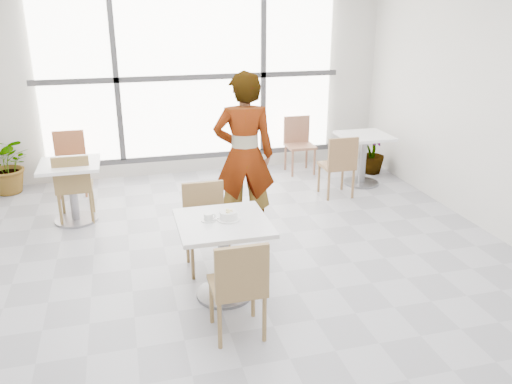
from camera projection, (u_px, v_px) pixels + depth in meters
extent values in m
plane|color=#9E9EA5|center=(248.00, 276.00, 5.15)|extent=(7.00, 7.00, 0.00)
plane|color=silver|center=(191.00, 77.00, 7.80)|extent=(6.00, 0.00, 6.00)
cube|color=white|center=(192.00, 77.00, 7.74)|extent=(4.40, 0.04, 2.40)
cube|color=#3F3F42|center=(192.00, 77.00, 7.72)|extent=(4.60, 0.05, 0.08)
cube|color=#3F3F42|center=(116.00, 80.00, 7.45)|extent=(0.08, 0.05, 2.40)
cube|color=#3F3F42|center=(263.00, 75.00, 7.98)|extent=(0.08, 0.05, 2.40)
cube|color=#3F3F42|center=(196.00, 156.00, 8.14)|extent=(4.60, 0.05, 0.08)
cube|color=silver|center=(223.00, 223.00, 4.56)|extent=(0.80, 0.80, 0.04)
cylinder|color=slate|center=(224.00, 261.00, 4.69)|extent=(0.10, 0.10, 0.71)
cylinder|color=slate|center=(225.00, 293.00, 4.81)|extent=(0.52, 0.52, 0.03)
cube|color=olive|center=(237.00, 286.00, 4.14)|extent=(0.42, 0.42, 0.04)
cube|color=olive|center=(242.00, 272.00, 3.89)|extent=(0.42, 0.04, 0.42)
cylinder|color=olive|center=(253.00, 295.00, 4.42)|extent=(0.04, 0.04, 0.41)
cylinder|color=olive|center=(264.00, 319.00, 4.10)|extent=(0.04, 0.04, 0.41)
cylinder|color=olive|center=(211.00, 301.00, 4.34)|extent=(0.04, 0.04, 0.41)
cylinder|color=olive|center=(220.00, 326.00, 4.01)|extent=(0.04, 0.04, 0.41)
cube|color=olive|center=(207.00, 230.00, 5.15)|extent=(0.42, 0.42, 0.04)
cube|color=olive|center=(203.00, 202.00, 5.25)|extent=(0.42, 0.04, 0.42)
cylinder|color=olive|center=(193.00, 260.00, 5.03)|extent=(0.04, 0.04, 0.41)
cylinder|color=olive|center=(188.00, 244.00, 5.35)|extent=(0.04, 0.04, 0.41)
cylinder|color=olive|center=(229.00, 256.00, 5.11)|extent=(0.04, 0.04, 0.41)
cylinder|color=olive|center=(222.00, 241.00, 5.44)|extent=(0.04, 0.04, 0.41)
cylinder|color=white|center=(229.00, 219.00, 4.58)|extent=(0.21, 0.21, 0.01)
cylinder|color=white|center=(229.00, 215.00, 4.57)|extent=(0.16, 0.16, 0.07)
torus|color=white|center=(229.00, 212.00, 4.56)|extent=(0.16, 0.16, 0.01)
cylinder|color=#D0AC88|center=(229.00, 215.00, 4.57)|extent=(0.14, 0.14, 0.05)
cylinder|color=#F8E8A0|center=(232.00, 212.00, 4.55)|extent=(0.03, 0.03, 0.02)
cylinder|color=beige|center=(228.00, 212.00, 4.55)|extent=(0.03, 0.03, 0.01)
cylinder|color=beige|center=(229.00, 211.00, 4.56)|extent=(0.03, 0.03, 0.01)
cylinder|color=beige|center=(228.00, 210.00, 4.57)|extent=(0.03, 0.03, 0.02)
cylinder|color=beige|center=(229.00, 211.00, 4.55)|extent=(0.03, 0.03, 0.01)
cylinder|color=beige|center=(227.00, 213.00, 4.52)|extent=(0.03, 0.03, 0.01)
cylinder|color=beige|center=(227.00, 212.00, 4.53)|extent=(0.03, 0.03, 0.01)
cylinder|color=beige|center=(228.00, 210.00, 4.58)|extent=(0.03, 0.03, 0.02)
cylinder|color=#F4EE9D|center=(228.00, 213.00, 4.52)|extent=(0.03, 0.03, 0.01)
cylinder|color=beige|center=(231.00, 211.00, 4.58)|extent=(0.03, 0.03, 0.02)
cylinder|color=beige|center=(230.00, 210.00, 4.58)|extent=(0.03, 0.03, 0.02)
cylinder|color=silver|center=(208.00, 220.00, 4.56)|extent=(0.13, 0.13, 0.01)
cylinder|color=silver|center=(208.00, 217.00, 4.55)|extent=(0.08, 0.08, 0.06)
torus|color=silver|center=(213.00, 216.00, 4.56)|extent=(0.05, 0.01, 0.05)
cylinder|color=black|center=(208.00, 214.00, 4.54)|extent=(0.07, 0.07, 0.00)
cube|color=#B0AFB3|center=(214.00, 220.00, 4.55)|extent=(0.09, 0.05, 0.00)
sphere|color=#B0AFB3|center=(218.00, 219.00, 4.58)|extent=(0.02, 0.02, 0.02)
imported|color=black|center=(244.00, 155.00, 5.81)|extent=(0.75, 0.55, 1.88)
cube|color=white|center=(69.00, 165.00, 6.19)|extent=(0.70, 0.70, 0.04)
cylinder|color=gray|center=(73.00, 194.00, 6.32)|extent=(0.10, 0.10, 0.71)
cylinder|color=gray|center=(77.00, 220.00, 6.44)|extent=(0.52, 0.52, 0.03)
cube|color=white|center=(365.00, 136.00, 7.51)|extent=(0.70, 0.70, 0.04)
cylinder|color=gray|center=(363.00, 161.00, 7.64)|extent=(0.10, 0.10, 0.71)
cylinder|color=gray|center=(361.00, 183.00, 7.75)|extent=(0.52, 0.52, 0.03)
cube|color=olive|center=(75.00, 187.00, 6.34)|extent=(0.42, 0.42, 0.04)
cube|color=olive|center=(71.00, 174.00, 6.09)|extent=(0.42, 0.04, 0.42)
cylinder|color=olive|center=(93.00, 198.00, 6.62)|extent=(0.04, 0.04, 0.41)
cylinder|color=olive|center=(92.00, 208.00, 6.30)|extent=(0.04, 0.04, 0.41)
cylinder|color=olive|center=(63.00, 200.00, 6.54)|extent=(0.04, 0.04, 0.41)
cylinder|color=olive|center=(60.00, 211.00, 6.21)|extent=(0.04, 0.04, 0.41)
cube|color=#A15C38|center=(70.00, 165.00, 7.20)|extent=(0.42, 0.42, 0.04)
cube|color=#A15C38|center=(69.00, 145.00, 7.29)|extent=(0.42, 0.04, 0.42)
cylinder|color=#A15C38|center=(58.00, 185.00, 7.07)|extent=(0.04, 0.04, 0.41)
cylinder|color=#A15C38|center=(60.00, 177.00, 7.40)|extent=(0.04, 0.04, 0.41)
cylinder|color=#A15C38|center=(85.00, 183.00, 7.16)|extent=(0.04, 0.04, 0.41)
cylinder|color=#A15C38|center=(86.00, 175.00, 7.48)|extent=(0.04, 0.04, 0.41)
cube|color=olive|center=(336.00, 166.00, 7.16)|extent=(0.42, 0.42, 0.04)
cube|color=olive|center=(343.00, 153.00, 6.91)|extent=(0.42, 0.04, 0.42)
cylinder|color=olive|center=(342.00, 176.00, 7.44)|extent=(0.04, 0.04, 0.41)
cylinder|color=olive|center=(353.00, 184.00, 7.12)|extent=(0.04, 0.04, 0.41)
cylinder|color=olive|center=(319.00, 178.00, 7.36)|extent=(0.04, 0.04, 0.41)
cylinder|color=olive|center=(329.00, 186.00, 7.03)|extent=(0.04, 0.04, 0.41)
cube|color=#9D694E|center=(300.00, 146.00, 8.12)|extent=(0.42, 0.42, 0.04)
cube|color=#9D694E|center=(297.00, 129.00, 8.21)|extent=(0.42, 0.04, 0.42)
cylinder|color=#9D694E|center=(293.00, 164.00, 7.99)|extent=(0.04, 0.04, 0.41)
cylinder|color=#9D694E|center=(285.00, 158.00, 8.32)|extent=(0.04, 0.04, 0.41)
cylinder|color=#9D694E|center=(314.00, 162.00, 8.08)|extent=(0.04, 0.04, 0.41)
cylinder|color=#9D694E|center=(306.00, 156.00, 8.41)|extent=(0.04, 0.04, 0.41)
imported|color=#487E48|center=(8.00, 165.00, 7.26)|extent=(0.84, 0.76, 0.83)
imported|color=#527D35|center=(373.00, 152.00, 8.13)|extent=(0.39, 0.39, 0.69)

